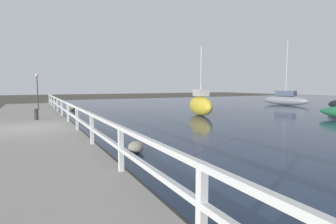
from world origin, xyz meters
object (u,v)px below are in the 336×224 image
Objects in this scene: dock_lamp at (37,85)px; sailboat_yellow at (201,104)px; sailboat_gray at (285,99)px; mooring_bollard at (36,114)px.

sailboat_yellow reaches higher than dock_lamp.
dock_lamp is at bearing 160.56° from sailboat_yellow.
dock_lamp is at bearing 163.76° from sailboat_gray.
mooring_bollard is 6.51m from dock_lamp.
mooring_bollard is 0.12× the size of sailboat_yellow.
sailboat_yellow is 15.19m from sailboat_gray.
mooring_bollard is at bearing -92.24° from dock_lamp.
sailboat_yellow is (10.79, 0.22, 0.15)m from mooring_bollard.
sailboat_gray reaches higher than dock_lamp.
dock_lamp is 0.37× the size of sailboat_gray.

